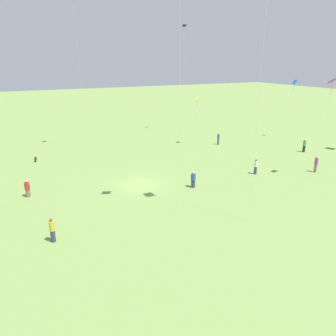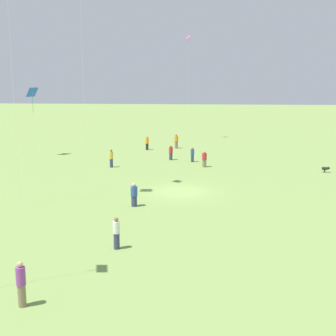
{
  "view_description": "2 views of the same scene",
  "coord_description": "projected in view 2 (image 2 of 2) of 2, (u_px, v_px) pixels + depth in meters",
  "views": [
    {
      "loc": [
        11.57,
        29.39,
        12.26
      ],
      "look_at": [
        -2.53,
        1.17,
        1.78
      ],
      "focal_mm": 35.0,
      "sensor_mm": 36.0,
      "label": 1
    },
    {
      "loc": [
        -36.02,
        -1.97,
        9.01
      ],
      "look_at": [
        -1.62,
        0.87,
        2.25
      ],
      "focal_mm": 50.0,
      "sensor_mm": 36.0,
      "label": 2
    }
  ],
  "objects": [
    {
      "name": "person_2",
      "position": [
        111.0,
        158.0,
        47.07
      ],
      "size": [
        0.55,
        0.55,
        1.84
      ],
      "rotation": [
        0.0,
        0.0,
        2.42
      ],
      "color": "#333D5B",
      "rests_on": "ground_plane"
    },
    {
      "name": "person_3",
      "position": [
        192.0,
        155.0,
        50.08
      ],
      "size": [
        0.53,
        0.53,
        1.61
      ],
      "rotation": [
        0.0,
        0.0,
        2.54
      ],
      "color": "#333D5B",
      "rests_on": "ground_plane"
    },
    {
      "name": "person_4",
      "position": [
        21.0,
        284.0,
        18.47
      ],
      "size": [
        0.39,
        0.39,
        1.9
      ],
      "rotation": [
        0.0,
        0.0,
        1.59
      ],
      "color": "#847056",
      "rests_on": "ground_plane"
    },
    {
      "name": "dog_1",
      "position": [
        326.0,
        168.0,
        44.64
      ],
      "size": [
        0.34,
        0.73,
        0.56
      ],
      "rotation": [
        0.0,
        0.0,
        3.04
      ],
      "color": "black",
      "rests_on": "ground_plane"
    },
    {
      "name": "person_0",
      "position": [
        171.0,
        153.0,
        51.26
      ],
      "size": [
        0.55,
        0.55,
        1.67
      ],
      "rotation": [
        0.0,
        0.0,
        5.9
      ],
      "color": "#333D5B",
      "rests_on": "ground_plane"
    },
    {
      "name": "person_7",
      "position": [
        116.0,
        233.0,
        24.71
      ],
      "size": [
        0.41,
        0.41,
        1.75
      ],
      "rotation": [
        0.0,
        0.0,
        6.19
      ],
      "color": "#333D5B",
      "rests_on": "ground_plane"
    },
    {
      "name": "ground_plane",
      "position": [
        181.0,
        192.0,
        37.12
      ],
      "size": [
        240.0,
        240.0,
        0.0
      ],
      "primitive_type": "plane",
      "color": "#7A994C"
    },
    {
      "name": "kite_2",
      "position": [
        188.0,
        46.0,
        65.7
      ],
      "size": [
        0.78,
        0.71,
        14.68
      ],
      "rotation": [
        0.0,
        0.0,
        2.85
      ],
      "color": "#E54C99",
      "rests_on": "ground_plane"
    },
    {
      "name": "person_8",
      "position": [
        134.0,
        195.0,
        32.88
      ],
      "size": [
        0.66,
        0.66,
        1.68
      ],
      "rotation": [
        0.0,
        0.0,
        5.72
      ],
      "color": "#333D5B",
      "rests_on": "ground_plane"
    },
    {
      "name": "kite_9",
      "position": [
        32.0,
        94.0,
        52.52
      ],
      "size": [
        1.46,
        1.25,
        7.82
      ],
      "rotation": [
        0.0,
        0.0,
        1.86
      ],
      "color": "blue",
      "rests_on": "ground_plane"
    },
    {
      "name": "person_10",
      "position": [
        176.0,
        141.0,
        59.62
      ],
      "size": [
        0.66,
        0.66,
        1.8
      ],
      "rotation": [
        0.0,
        0.0,
        5.27
      ],
      "color": "#847056",
      "rests_on": "ground_plane"
    },
    {
      "name": "person_6",
      "position": [
        204.0,
        159.0,
        47.23
      ],
      "size": [
        0.54,
        0.54,
        1.67
      ],
      "rotation": [
        0.0,
        0.0,
        1.41
      ],
      "color": "#847056",
      "rests_on": "ground_plane"
    },
    {
      "name": "person_5",
      "position": [
        147.0,
        143.0,
        58.35
      ],
      "size": [
        0.58,
        0.58,
        1.75
      ],
      "rotation": [
        0.0,
        0.0,
        5.45
      ],
      "color": "#232328",
      "rests_on": "ground_plane"
    }
  ]
}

